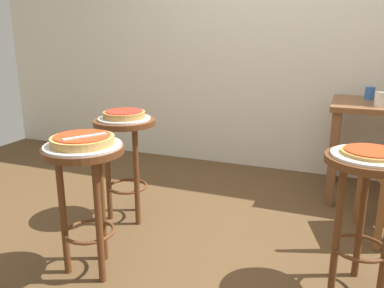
{
  "coord_description": "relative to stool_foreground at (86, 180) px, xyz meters",
  "views": [
    {
      "loc": [
        0.63,
        -2.04,
        1.26
      ],
      "look_at": [
        -0.19,
        0.02,
        0.63
      ],
      "focal_mm": 37.49,
      "sensor_mm": 36.0,
      "label": 1
    }
  ],
  "objects": [
    {
      "name": "ground_plane",
      "position": [
        0.58,
        0.46,
        -0.52
      ],
      "size": [
        6.0,
        6.0,
        0.0
      ],
      "primitive_type": "plane",
      "color": "brown"
    },
    {
      "name": "back_wall",
      "position": [
        0.58,
        2.11,
        0.98
      ],
      "size": [
        6.0,
        0.1,
        3.0
      ],
      "primitive_type": "cube",
      "color": "silver",
      "rests_on": "ground_plane"
    },
    {
      "name": "stool_foreground",
      "position": [
        0.0,
        0.0,
        0.0
      ],
      "size": [
        0.41,
        0.41,
        0.7
      ],
      "color": "#5B3319",
      "rests_on": "ground_plane"
    },
    {
      "name": "serving_plate_foreground",
      "position": [
        0.0,
        0.0,
        0.18
      ],
      "size": [
        0.39,
        0.39,
        0.01
      ],
      "primitive_type": "cylinder",
      "color": "silver",
      "rests_on": "stool_foreground"
    },
    {
      "name": "pizza_foreground",
      "position": [
        0.0,
        0.0,
        0.21
      ],
      "size": [
        0.32,
        0.32,
        0.05
      ],
      "color": "tan",
      "rests_on": "serving_plate_foreground"
    },
    {
      "name": "stool_middle",
      "position": [
        1.33,
        0.35,
        0.0
      ],
      "size": [
        0.41,
        0.41,
        0.7
      ],
      "color": "#5B3319",
      "rests_on": "ground_plane"
    },
    {
      "name": "serving_plate_middle",
      "position": [
        1.33,
        0.35,
        0.18
      ],
      "size": [
        0.36,
        0.36,
        0.01
      ],
      "primitive_type": "cylinder",
      "color": "white",
      "rests_on": "stool_middle"
    },
    {
      "name": "pizza_middle",
      "position": [
        1.33,
        0.35,
        0.2
      ],
      "size": [
        0.27,
        0.27,
        0.02
      ],
      "color": "#B78442",
      "rests_on": "serving_plate_middle"
    },
    {
      "name": "stool_leftside",
      "position": [
        -0.14,
        0.64,
        0.0
      ],
      "size": [
        0.41,
        0.41,
        0.7
      ],
      "color": "#5B3319",
      "rests_on": "ground_plane"
    },
    {
      "name": "serving_plate_leftside",
      "position": [
        -0.14,
        0.64,
        0.18
      ],
      "size": [
        0.34,
        0.34,
        0.01
      ],
      "primitive_type": "cylinder",
      "color": "silver",
      "rests_on": "stool_leftside"
    },
    {
      "name": "pizza_leftside",
      "position": [
        -0.14,
        0.64,
        0.21
      ],
      "size": [
        0.27,
        0.27,
        0.05
      ],
      "color": "#B78442",
      "rests_on": "serving_plate_leftside"
    },
    {
      "name": "cup_near_edge",
      "position": [
        1.42,
        1.48,
        0.28
      ],
      "size": [
        0.08,
        0.08,
        0.1
      ],
      "primitive_type": "cylinder",
      "color": "silver",
      "rests_on": "dining_table"
    },
    {
      "name": "cup_far_edge",
      "position": [
        1.36,
        1.78,
        0.27
      ],
      "size": [
        0.07,
        0.07,
        0.1
      ],
      "primitive_type": "cylinder",
      "color": "#3360B2",
      "rests_on": "dining_table"
    },
    {
      "name": "pizza_server_knife",
      "position": [
        0.03,
        -0.02,
        0.24
      ],
      "size": [
        0.14,
        0.2,
        0.01
      ],
      "primitive_type": "cube",
      "rotation": [
        0.0,
        0.0,
        1.0
      ],
      "color": "silver",
      "rests_on": "pizza_foreground"
    }
  ]
}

